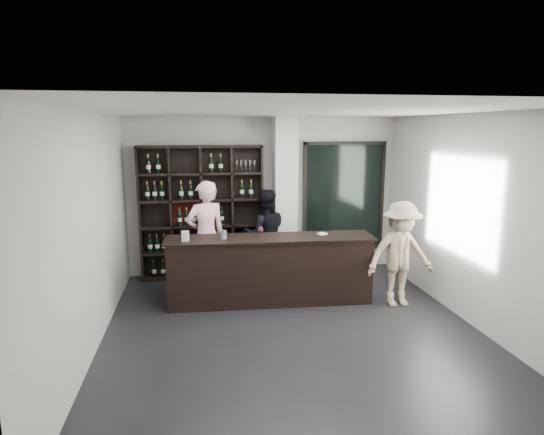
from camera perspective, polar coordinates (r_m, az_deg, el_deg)
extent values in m
cube|color=black|center=(6.33, 2.64, -14.10)|extent=(5.00, 5.50, 0.01)
cube|color=silver|center=(8.31, 1.58, 2.52)|extent=(0.40, 0.40, 2.90)
cube|color=black|center=(8.83, 8.99, 2.56)|extent=(1.60, 0.08, 2.10)
cube|color=black|center=(8.83, 8.99, 2.56)|extent=(1.48, 0.02, 1.98)
cube|color=black|center=(7.12, -0.22, -6.69)|extent=(3.12, 0.59, 1.02)
cube|color=black|center=(6.98, -0.23, -2.57)|extent=(3.20, 0.67, 0.03)
imported|color=#F4BBC5|center=(7.65, -8.28, -2.32)|extent=(0.78, 0.64, 1.86)
imported|color=black|center=(8.14, -0.86, -2.18)|extent=(0.81, 0.63, 1.64)
imported|color=gray|center=(7.19, 15.80, -4.46)|extent=(1.07, 0.65, 1.62)
cylinder|color=#AABDCC|center=(6.89, -6.11, -2.15)|extent=(0.11, 0.11, 0.13)
cube|color=white|center=(7.19, 6.31, -2.04)|extent=(0.16, 0.16, 0.02)
cube|color=white|center=(6.81, -10.83, -2.31)|extent=(0.11, 0.07, 0.16)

